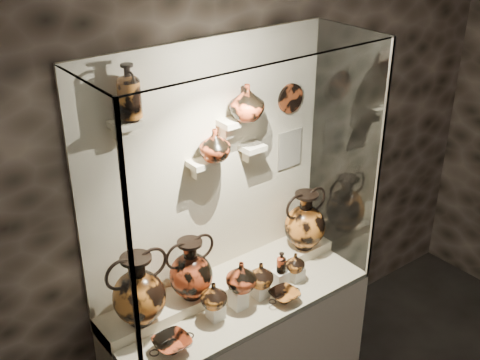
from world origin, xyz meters
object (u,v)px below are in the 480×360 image
at_px(amphora_left, 139,289).
at_px(ovoid_vase_a, 215,145).
at_px(amphora_mid, 191,269).
at_px(kylix_right, 284,295).
at_px(ovoid_vase_b, 247,102).
at_px(jug_e, 295,262).
at_px(kylix_left, 172,344).
at_px(jug_c, 260,275).
at_px(lekythos_small, 281,261).
at_px(amphora_right, 305,220).
at_px(jug_a, 213,295).
at_px(jug_b, 241,276).
at_px(lekythos_tall, 129,90).

distance_m(amphora_left, ovoid_vase_a, 0.91).
xyz_separation_m(amphora_mid, kylix_right, (0.47, -0.32, -0.22)).
bearing_deg(ovoid_vase_b, jug_e, -52.04).
xyz_separation_m(amphora_mid, kylix_left, (-0.31, -0.27, -0.21)).
relative_size(amphora_left, jug_c, 2.68).
bearing_deg(amphora_mid, kylix_right, -54.10).
relative_size(amphora_left, lekythos_small, 2.72).
height_order(kylix_left, kylix_right, kylix_left).
distance_m(jug_e, kylix_left, 0.98).
distance_m(amphora_right, kylix_left, 1.27).
height_order(amphora_mid, ovoid_vase_b, ovoid_vase_b).
height_order(amphora_right, jug_c, amphora_right).
relative_size(amphora_right, jug_a, 2.53).
relative_size(amphora_mid, lekythos_small, 2.42).
xyz_separation_m(jug_b, ovoid_vase_b, (0.24, 0.25, 0.97)).
distance_m(amphora_left, jug_e, 1.04).
relative_size(jug_c, lekythos_tall, 0.51).
height_order(amphora_mid, kylix_left, amphora_mid).
distance_m(jug_e, ovoid_vase_b, 1.10).
height_order(jug_a, ovoid_vase_a, ovoid_vase_a).
distance_m(lekythos_small, ovoid_vase_b, 1.03).
height_order(amphora_mid, jug_e, amphora_mid).
distance_m(amphora_right, jug_c, 0.58).
bearing_deg(amphora_right, lekythos_tall, -166.60).
relative_size(jug_a, jug_c, 1.00).
xyz_separation_m(amphora_mid, jug_e, (0.66, -0.20, -0.12)).
distance_m(amphora_mid, jug_e, 0.70).
distance_m(jug_e, lekythos_small, 0.13).
height_order(kylix_left, ovoid_vase_b, ovoid_vase_b).
relative_size(amphora_left, kylix_right, 1.96).
height_order(lekythos_tall, ovoid_vase_b, lekythos_tall).
bearing_deg(jug_b, amphora_mid, 119.52).
distance_m(jug_a, jug_e, 0.64).
xyz_separation_m(amphora_mid, jug_c, (0.38, -0.20, -0.09)).
xyz_separation_m(amphora_mid, lekythos_tall, (-0.26, 0.09, 1.13)).
height_order(amphora_right, jug_e, amphora_right).
bearing_deg(jug_e, jug_c, -169.14).
relative_size(amphora_right, ovoid_vase_b, 1.96).
height_order(lekythos_small, lekythos_tall, lekythos_tall).
distance_m(kylix_right, ovoid_vase_b, 1.21).
bearing_deg(jug_e, lekythos_tall, 173.30).
height_order(amphora_mid, jug_a, amphora_mid).
xyz_separation_m(jug_e, kylix_left, (-0.97, -0.07, -0.09)).
height_order(jug_c, lekythos_tall, lekythos_tall).
height_order(amphora_left, amphora_right, amphora_left).
distance_m(amphora_right, jug_a, 0.91).
bearing_deg(amphora_left, kylix_left, -74.78).
bearing_deg(ovoid_vase_a, jug_b, -68.05).
height_order(amphora_left, amphora_mid, amphora_left).
distance_m(amphora_left, amphora_right, 1.27).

